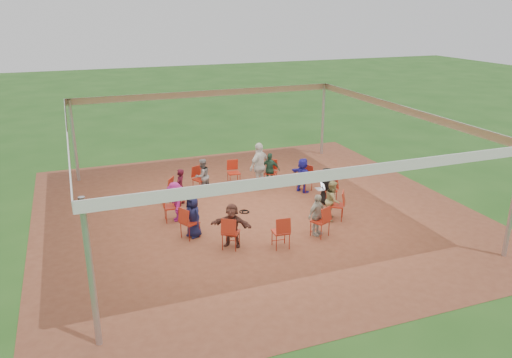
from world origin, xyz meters
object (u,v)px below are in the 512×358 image
object	(u,v)px
chair_2	(271,173)
person_seated_7	(232,225)
chair_7	(190,223)
laptop	(321,187)
person_seated_2	(270,170)
person_seated_6	(193,216)
chair_3	(234,173)
person_seated_5	(175,202)
chair_5	(177,191)
chair_10	(320,221)
person_seated_3	(202,176)
person_seated_8	(317,215)
chair_0	(329,190)
chair_9	(281,232)
chair_4	(200,179)
person_seated_0	(326,186)
chair_1	(305,179)
chair_6	(171,207)
chair_11	(336,205)
cable_coil	(245,212)
person_seated_4	(180,187)
person_seated_9	(333,200)
chair_8	(231,232)
standing_person	(260,166)
person_seated_1	(303,175)

from	to	relation	value
chair_2	person_seated_7	size ratio (longest dim) A/B	0.75
chair_7	laptop	distance (m)	4.64
person_seated_2	person_seated_6	size ratio (longest dim) A/B	1.00
chair_3	person_seated_5	distance (m)	3.51
chair_5	chair_10	size ratio (longest dim) A/B	1.00
person_seated_3	person_seated_8	size ratio (longest dim) A/B	1.00
chair_0	chair_9	world-z (taller)	same
chair_0	laptop	bearing A→B (deg)	90.00
chair_4	chair_7	size ratio (longest dim) A/B	1.00
person_seated_2	chair_10	bearing A→B (deg)	120.80
chair_10	person_seated_0	bearing A→B (deg)	32.40
chair_1	chair_6	bearing A→B (deg)	75.00
chair_3	laptop	distance (m)	3.40
chair_2	chair_6	bearing A→B (deg)	60.00
person_seated_2	chair_11	bearing A→B (deg)	136.39
chair_0	cable_coil	xyz separation A→B (m)	(-2.82, 0.22, -0.43)
chair_6	person_seated_4	xyz separation A→B (m)	(0.53, 1.17, 0.16)
person_seated_9	chair_1	bearing A→B (deg)	27.60
chair_8	chair_7	bearing A→B (deg)	165.00
chair_7	chair_5	bearing A→B (deg)	150.00
chair_0	chair_7	distance (m)	4.91
chair_8	person_seated_8	world-z (taller)	person_seated_8
chair_7	person_seated_5	bearing A→B (deg)	159.84
chair_4	laptop	xyz separation A→B (m)	(3.36, -2.45, 0.12)
chair_1	person_seated_9	world-z (taller)	person_seated_9
chair_5	person_seated_4	bearing A→B (deg)	90.00
chair_0	person_seated_0	distance (m)	0.20
chair_7	person_seated_2	xyz separation A→B (m)	(3.65, 3.11, 0.16)
chair_7	person_seated_0	bearing A→B (deg)	75.37
person_seated_3	laptop	bearing A→B (deg)	118.86
chair_4	person_seated_7	distance (m)	4.30
chair_0	person_seated_4	bearing A→B (deg)	75.37
laptop	person_seated_4	bearing A→B (deg)	74.47
chair_10	cable_coil	xyz separation A→B (m)	(-1.40, 2.32, -0.43)
person_seated_7	person_seated_9	xyz separation A→B (m)	(3.36, 0.64, 0.00)
person_seated_5	standing_person	world-z (taller)	standing_person
person_seated_0	person_seated_9	world-z (taller)	same
chair_0	person_seated_5	size ratio (longest dim) A/B	0.75
person_seated_0	person_seated_2	xyz separation A→B (m)	(-1.05, 2.18, 0.00)
chair_1	chair_7	size ratio (longest dim) A/B	1.00
standing_person	chair_2	bearing A→B (deg)	177.03
chair_4	person_seated_0	bearing A→B (deg)	119.20
chair_8	person_seated_3	world-z (taller)	person_seated_3
chair_1	standing_person	world-z (taller)	standing_person
chair_5	cable_coil	distance (m)	2.32
chair_4	person_seated_3	size ratio (longest dim) A/B	0.75
person_seated_3	chair_1	bearing A→B (deg)	136.39
chair_1	chair_7	bearing A→B (deg)	90.00
person_seated_1	chair_8	bearing A→B (deg)	105.37
chair_2	person_seated_9	bearing A→B (deg)	133.61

